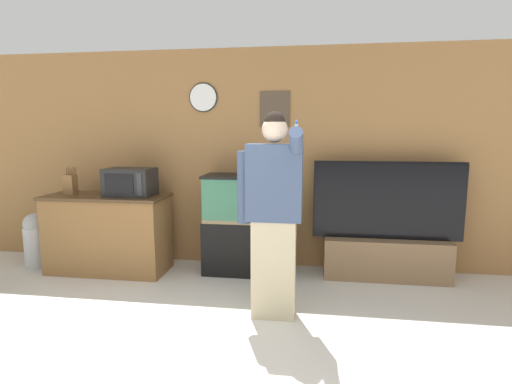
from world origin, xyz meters
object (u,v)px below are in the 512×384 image
(tv_on_stand, at_px, (386,244))
(person_standing, at_px, (273,213))
(knife_block, at_px, (70,184))
(aquarium_on_stand, at_px, (246,224))
(microwave, at_px, (130,182))
(trash_bin, at_px, (36,239))
(counter_island, at_px, (108,233))

(tv_on_stand, relative_size, person_standing, 0.91)
(knife_block, height_order, person_standing, person_standing)
(person_standing, bearing_deg, knife_block, 160.37)
(aquarium_on_stand, relative_size, person_standing, 0.64)
(knife_block, height_order, tv_on_stand, tv_on_stand)
(microwave, relative_size, trash_bin, 0.81)
(counter_island, bearing_deg, aquarium_on_stand, 7.26)
(microwave, xyz_separation_m, person_standing, (1.73, -0.88, -0.13))
(counter_island, distance_m, trash_bin, 0.97)
(counter_island, relative_size, person_standing, 0.78)
(tv_on_stand, bearing_deg, person_standing, -135.77)
(knife_block, distance_m, aquarium_on_stand, 2.10)
(trash_bin, bearing_deg, knife_block, -2.83)
(microwave, distance_m, aquarium_on_stand, 1.40)
(person_standing, bearing_deg, tv_on_stand, 44.23)
(tv_on_stand, distance_m, person_standing, 1.70)
(counter_island, height_order, tv_on_stand, tv_on_stand)
(counter_island, xyz_separation_m, trash_bin, (-0.96, 0.03, -0.12))
(microwave, distance_m, trash_bin, 1.46)
(aquarium_on_stand, bearing_deg, trash_bin, -176.14)
(trash_bin, bearing_deg, tv_on_stand, 3.02)
(aquarium_on_stand, bearing_deg, counter_island, -172.74)
(counter_island, distance_m, person_standing, 2.26)
(microwave, height_order, trash_bin, microwave)
(tv_on_stand, xyz_separation_m, person_standing, (-1.15, -1.12, 0.55))
(aquarium_on_stand, distance_m, person_standing, 1.22)
(counter_island, xyz_separation_m, microwave, (0.30, 0.01, 0.61))
(knife_block, bearing_deg, aquarium_on_stand, 5.56)
(knife_block, relative_size, aquarium_on_stand, 0.28)
(trash_bin, bearing_deg, counter_island, -1.83)
(microwave, height_order, aquarium_on_stand, microwave)
(tv_on_stand, bearing_deg, aquarium_on_stand, -178.35)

